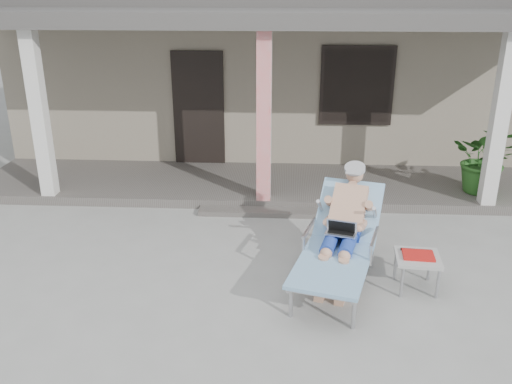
{
  "coord_description": "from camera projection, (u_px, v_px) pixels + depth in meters",
  "views": [
    {
      "loc": [
        0.34,
        -5.93,
        3.36
      ],
      "look_at": [
        -0.03,
        0.6,
        0.85
      ],
      "focal_mm": 38.0,
      "sensor_mm": 36.0,
      "label": 1
    }
  ],
  "objects": [
    {
      "name": "porch_overhang",
      "position": [
        267.0,
        24.0,
        8.5
      ],
      "size": [
        10.0,
        2.3,
        2.85
      ],
      "color": "silver",
      "rests_on": "porch_deck"
    },
    {
      "name": "porch_deck",
      "position": [
        266.0,
        184.0,
        9.52
      ],
      "size": [
        10.0,
        2.0,
        0.15
      ],
      "primitive_type": "cube",
      "color": "#605B56",
      "rests_on": "ground"
    },
    {
      "name": "house",
      "position": [
        272.0,
        65.0,
        12.21
      ],
      "size": [
        10.4,
        5.4,
        3.3
      ],
      "color": "gray",
      "rests_on": "ground"
    },
    {
      "name": "ground",
      "position": [
        256.0,
        273.0,
        6.75
      ],
      "size": [
        60.0,
        60.0,
        0.0
      ],
      "primitive_type": "plane",
      "color": "#9E9E99",
      "rests_on": "ground"
    },
    {
      "name": "side_table",
      "position": [
        418.0,
        259.0,
        6.27
      ],
      "size": [
        0.55,
        0.55,
        0.45
      ],
      "rotation": [
        0.0,
        0.0,
        -0.09
      ],
      "color": "#ACACA7",
      "rests_on": "ground"
    },
    {
      "name": "porch_step",
      "position": [
        263.0,
        212.0,
        8.46
      ],
      "size": [
        2.0,
        0.3,
        0.07
      ],
      "primitive_type": "cube",
      "color": "#605B56",
      "rests_on": "ground"
    },
    {
      "name": "potted_palm",
      "position": [
        486.0,
        159.0,
        8.76
      ],
      "size": [
        1.28,
        1.2,
        1.14
      ],
      "primitive_type": "imported",
      "rotation": [
        0.0,
        0.0,
        -0.38
      ],
      "color": "#26591E",
      "rests_on": "porch_deck"
    },
    {
      "name": "lounger",
      "position": [
        343.0,
        215.0,
        6.36
      ],
      "size": [
        1.28,
        2.14,
        1.34
      ],
      "rotation": [
        0.0,
        0.0,
        -0.27
      ],
      "color": "#B7B7BC",
      "rests_on": "ground"
    }
  ]
}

